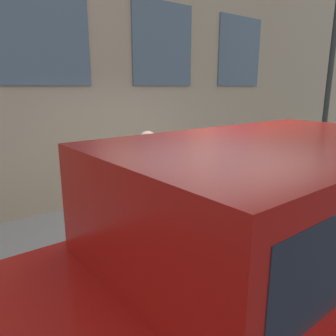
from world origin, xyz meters
TOP-DOWN VIEW (x-y plane):
  - ground_plane at (0.00, 0.00)m, footprint 80.00×80.00m
  - sidewalk at (1.27, 0.00)m, footprint 2.55×60.00m
  - fire_hydrant at (0.58, -0.09)m, footprint 0.35×0.46m
  - person at (0.79, 0.46)m, footprint 0.37×0.25m
  - parked_truck_red_near at (-1.42, 0.74)m, footprint 2.00×4.85m

SIDE VIEW (x-z plane):
  - ground_plane at x=0.00m, z-range 0.00..0.00m
  - sidewalk at x=1.27m, z-range 0.00..0.17m
  - fire_hydrant at x=0.58m, z-range 0.18..1.01m
  - parked_truck_red_near at x=-1.42m, z-range 0.14..2.03m
  - person at x=0.79m, z-range 0.32..1.86m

